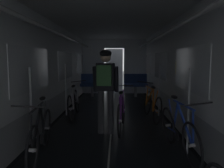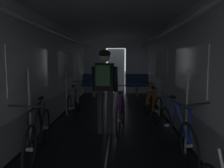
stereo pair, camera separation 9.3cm
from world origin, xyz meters
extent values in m
cube|color=black|center=(-1.41, 3.25, 0.00)|extent=(0.08, 11.50, 0.01)
cube|color=black|center=(1.41, 3.25, 0.00)|extent=(0.08, 11.50, 0.01)
cube|color=beige|center=(0.00, 3.25, 0.00)|extent=(0.03, 11.27, 0.00)
cube|color=#9EA0A5|center=(-1.51, 3.25, 0.30)|extent=(0.12, 11.50, 0.60)
cube|color=white|center=(-1.51, 3.25, 1.53)|extent=(0.12, 11.50, 1.85)
cube|color=white|center=(-1.45, 2.67, 1.35)|extent=(0.02, 1.90, 0.80)
cube|color=white|center=(-1.45, 5.55, 1.35)|extent=(0.02, 1.90, 0.80)
cube|color=white|center=(-1.45, 8.42, 1.35)|extent=(0.02, 1.90, 0.80)
cube|color=yellow|center=(-1.45, 2.98, 1.35)|extent=(0.01, 0.20, 0.28)
cylinder|color=white|center=(-1.17, 3.25, 2.10)|extent=(0.07, 11.04, 0.07)
cylinder|color=#B7BABF|center=(-1.27, 2.10, 0.70)|extent=(0.04, 0.04, 1.40)
cylinder|color=#B7BABF|center=(-1.27, 4.70, 0.70)|extent=(0.04, 0.04, 1.40)
cube|color=#9EA0A5|center=(1.51, 3.25, 0.30)|extent=(0.12, 11.50, 0.60)
cube|color=white|center=(1.51, 3.25, 1.53)|extent=(0.12, 11.50, 1.85)
cube|color=white|center=(1.45, 2.67, 1.35)|extent=(0.02, 1.90, 0.80)
cube|color=white|center=(1.45, 5.55, 1.35)|extent=(0.02, 1.90, 0.80)
cube|color=white|center=(1.45, 8.42, 1.35)|extent=(0.02, 1.90, 0.80)
cube|color=yellow|center=(1.45, 3.58, 1.35)|extent=(0.01, 0.20, 0.28)
cylinder|color=white|center=(1.17, 3.25, 2.10)|extent=(0.07, 11.04, 0.07)
cylinder|color=#B7BABF|center=(1.27, 2.10, 0.70)|extent=(0.04, 0.04, 1.40)
cylinder|color=#B7BABF|center=(1.27, 4.70, 0.70)|extent=(0.04, 0.04, 1.40)
cube|color=white|center=(-0.95, 9.06, 1.23)|extent=(1.00, 0.12, 2.45)
cube|color=white|center=(0.95, 9.06, 1.23)|extent=(1.00, 0.12, 2.45)
cube|color=white|center=(0.00, 9.06, 2.25)|extent=(0.90, 0.12, 0.40)
cube|color=#4C4F54|center=(0.00, 9.76, 1.03)|extent=(0.81, 0.04, 2.05)
cube|color=white|center=(0.00, 3.25, 2.51)|extent=(3.14, 11.62, 0.12)
cylinder|color=gray|center=(-0.90, 8.00, 0.22)|extent=(0.12, 0.12, 0.44)
cube|color=#2D4784|center=(-0.90, 8.00, 0.49)|extent=(0.96, 0.44, 0.10)
cube|color=#2D4784|center=(-0.90, 8.19, 0.74)|extent=(0.96, 0.08, 0.40)
torus|color=gray|center=(-1.33, 8.22, 0.94)|extent=(0.14, 0.14, 0.02)
cylinder|color=gray|center=(0.90, 8.00, 0.22)|extent=(0.12, 0.12, 0.44)
cube|color=#2D4784|center=(0.90, 8.00, 0.49)|extent=(0.96, 0.44, 0.10)
cube|color=#2D4784|center=(0.90, 8.19, 0.74)|extent=(0.96, 0.08, 0.40)
torus|color=gray|center=(0.47, 8.22, 0.94)|extent=(0.14, 0.14, 0.02)
torus|color=black|center=(-1.11, 2.37, 0.33)|extent=(0.15, 0.67, 0.67)
cylinder|color=#B2B2B7|center=(-1.11, 2.37, 0.33)|extent=(0.10, 0.06, 0.06)
torus|color=black|center=(-1.00, 1.36, 0.33)|extent=(0.15, 0.67, 0.67)
cylinder|color=#B2B2B7|center=(-1.00, 1.36, 0.33)|extent=(0.10, 0.06, 0.06)
cylinder|color=black|center=(-1.04, 1.67, 0.55)|extent=(0.07, 0.54, 0.56)
cylinder|color=black|center=(-1.09, 2.08, 0.55)|extent=(0.10, 0.34, 0.55)
cylinder|color=black|center=(-1.08, 1.82, 0.82)|extent=(0.13, 0.82, 0.04)
cylinder|color=black|center=(-1.12, 2.30, 0.58)|extent=(0.04, 0.17, 0.49)
cylinder|color=black|center=(-1.08, 2.15, 0.31)|extent=(0.08, 0.45, 0.07)
cylinder|color=black|center=(-1.01, 1.39, 0.58)|extent=(0.06, 0.09, 0.49)
cylinder|color=black|center=(-1.06, 1.92, 0.29)|extent=(0.04, 0.17, 0.17)
ellipsoid|color=black|center=(-1.13, 2.25, 0.88)|extent=(0.12, 0.25, 0.06)
cylinder|color=black|center=(-1.03, 1.36, 0.92)|extent=(0.44, 0.07, 0.05)
torus|color=black|center=(-1.01, 4.01, 0.33)|extent=(0.12, 0.67, 0.67)
cylinder|color=#B2B2B7|center=(-1.01, 4.01, 0.33)|extent=(0.10, 0.05, 0.06)
torus|color=black|center=(-1.04, 5.03, 0.33)|extent=(0.12, 0.67, 0.67)
cylinder|color=#B2B2B7|center=(-1.04, 5.03, 0.33)|extent=(0.10, 0.05, 0.06)
cylinder|color=#ADAFB5|center=(-1.01, 4.72, 0.55)|extent=(0.09, 0.54, 0.56)
cylinder|color=#ADAFB5|center=(-1.00, 4.31, 0.55)|extent=(0.10, 0.34, 0.55)
cylinder|color=#ADAFB5|center=(-0.98, 4.56, 0.82)|extent=(0.06, 0.82, 0.04)
cylinder|color=#ADAFB5|center=(-0.99, 4.08, 0.57)|extent=(0.07, 0.16, 0.49)
cylinder|color=#ADAFB5|center=(-1.02, 4.23, 0.31)|extent=(0.04, 0.45, 0.07)
cylinder|color=#ADAFB5|center=(-1.01, 5.00, 0.57)|extent=(0.08, 0.09, 0.49)
cylinder|color=black|center=(-1.03, 4.46, 0.29)|extent=(0.03, 0.17, 0.17)
ellipsoid|color=black|center=(-0.96, 4.13, 0.88)|extent=(0.10, 0.24, 0.07)
cylinder|color=black|center=(-0.98, 5.02, 0.92)|extent=(0.44, 0.03, 0.07)
torus|color=black|center=(1.06, 2.59, 0.33)|extent=(0.17, 0.68, 0.67)
cylinder|color=#B2B2B7|center=(1.06, 2.59, 0.33)|extent=(0.10, 0.06, 0.06)
torus|color=black|center=(1.17, 1.58, 0.33)|extent=(0.17, 0.68, 0.67)
cylinder|color=#B2B2B7|center=(1.17, 1.58, 0.33)|extent=(0.10, 0.06, 0.06)
cylinder|color=#2342B7|center=(1.16, 1.89, 0.55)|extent=(0.15, 0.53, 0.56)
cylinder|color=#2342B7|center=(1.12, 2.30, 0.55)|extent=(0.06, 0.35, 0.55)
cylinder|color=#2342B7|center=(1.17, 2.05, 0.82)|extent=(0.12, 0.82, 0.04)
cylinder|color=#2342B7|center=(1.10, 2.52, 0.57)|extent=(0.09, 0.16, 0.49)
cylinder|color=#2342B7|center=(1.09, 2.37, 0.31)|extent=(0.07, 0.45, 0.07)
cylinder|color=#2342B7|center=(1.19, 1.61, 0.57)|extent=(0.07, 0.10, 0.49)
cylinder|color=black|center=(1.11, 2.14, 0.29)|extent=(0.05, 0.17, 0.17)
ellipsoid|color=black|center=(1.13, 2.48, 0.88)|extent=(0.12, 0.25, 0.07)
cylinder|color=black|center=(1.23, 1.59, 0.92)|extent=(0.44, 0.07, 0.07)
torus|color=black|center=(1.08, 3.81, 0.33)|extent=(0.19, 0.68, 0.67)
cylinder|color=#B2B2B7|center=(1.08, 3.81, 0.33)|extent=(0.10, 0.06, 0.06)
torus|color=black|center=(0.99, 4.82, 0.33)|extent=(0.19, 0.68, 0.67)
cylinder|color=#B2B2B7|center=(0.99, 4.82, 0.33)|extent=(0.10, 0.06, 0.06)
cylinder|color=orange|center=(0.98, 4.51, 0.55)|extent=(0.16, 0.53, 0.56)
cylinder|color=orange|center=(1.02, 4.10, 0.55)|extent=(0.09, 0.35, 0.55)
cylinder|color=orange|center=(0.96, 4.35, 0.81)|extent=(0.11, 0.82, 0.04)
cylinder|color=orange|center=(1.04, 3.87, 0.57)|extent=(0.11, 0.16, 0.49)
cylinder|color=orange|center=(1.06, 4.03, 0.31)|extent=(0.06, 0.45, 0.07)
cylinder|color=orange|center=(0.95, 4.79, 0.57)|extent=(0.09, 0.10, 0.49)
cylinder|color=black|center=(1.04, 4.26, 0.29)|extent=(0.05, 0.17, 0.17)
ellipsoid|color=black|center=(0.99, 3.92, 0.87)|extent=(0.12, 0.25, 0.07)
cylinder|color=black|center=(0.90, 4.81, 0.91)|extent=(0.44, 0.06, 0.09)
cylinder|color=#2D2D33|center=(-0.21, 3.14, 0.45)|extent=(0.13, 0.13, 0.90)
cylinder|color=#2D2D33|center=(-0.01, 3.12, 0.45)|extent=(0.13, 0.13, 0.90)
cube|color=black|center=(-0.11, 3.13, 1.18)|extent=(0.38, 0.25, 0.56)
cylinder|color=black|center=(-0.32, 3.17, 1.13)|extent=(0.11, 0.20, 0.53)
cylinder|color=black|center=(0.11, 3.13, 1.13)|extent=(0.11, 0.20, 0.53)
sphere|color=beige|center=(-0.11, 3.13, 1.58)|extent=(0.21, 0.21, 0.21)
ellipsoid|color=black|center=(-0.11, 3.13, 1.65)|extent=(0.27, 0.30, 0.16)
cube|color=#3D703D|center=(-0.12, 2.96, 1.22)|extent=(0.29, 0.19, 0.40)
torus|color=black|center=(0.17, 2.87, 0.33)|extent=(0.12, 0.67, 0.67)
cylinder|color=#B2B2B7|center=(0.17, 2.87, 0.33)|extent=(0.10, 0.06, 0.05)
torus|color=black|center=(0.27, 3.89, 0.33)|extent=(0.12, 0.67, 0.67)
cylinder|color=#B2B2B7|center=(0.27, 3.89, 0.33)|extent=(0.10, 0.06, 0.05)
cylinder|color=purple|center=(0.25, 3.57, 0.55)|extent=(0.11, 0.54, 0.56)
cylinder|color=purple|center=(0.21, 3.17, 0.55)|extent=(0.05, 0.34, 0.55)
cylinder|color=purple|center=(0.24, 3.42, 0.82)|extent=(0.11, 0.82, 0.04)
cylinder|color=purple|center=(0.19, 2.94, 0.58)|extent=(0.05, 0.16, 0.49)
cylinder|color=purple|center=(0.19, 3.10, 0.31)|extent=(0.07, 0.45, 0.07)
cylinder|color=purple|center=(0.28, 3.86, 0.58)|extent=(0.04, 0.09, 0.49)
cylinder|color=black|center=(0.22, 3.32, 0.29)|extent=(0.03, 0.17, 0.17)
ellipsoid|color=black|center=(0.20, 2.99, 0.88)|extent=(0.11, 0.25, 0.06)
cylinder|color=black|center=(0.29, 3.88, 0.92)|extent=(0.44, 0.07, 0.04)
camera|label=1|loc=(0.12, -1.60, 1.53)|focal=37.47mm
camera|label=2|loc=(0.21, -1.60, 1.53)|focal=37.47mm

